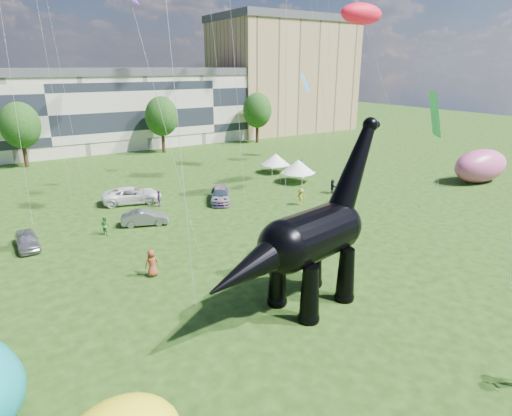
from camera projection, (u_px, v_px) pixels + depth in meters
ground at (373, 327)px, 23.13m from camera, size 220.00×220.00×0.00m
terrace_row at (44, 116)px, 67.03m from camera, size 78.00×11.00×12.00m
apartment_block at (282, 78)px, 92.04m from camera, size 28.00×18.00×22.00m
tree_mid_left at (20, 121)px, 57.69m from camera, size 5.20×5.20×9.44m
tree_mid_right at (161, 113)px, 67.77m from camera, size 5.20×5.20×9.44m
tree_far_right at (257, 108)px, 76.83m from camera, size 5.20×5.20×9.44m
dinosaur_sculpture at (307, 240)px, 23.99m from camera, size 13.45×4.85×10.96m
car_silver at (27, 240)px, 32.96m from camera, size 1.64×3.92×1.32m
car_grey at (145, 218)px, 37.82m from camera, size 4.31×2.70×1.34m
car_white at (132, 195)px, 43.88m from camera, size 6.36×4.01×1.64m
car_dark at (220, 195)px, 44.26m from camera, size 3.95×5.24×1.41m
gazebo_near at (275, 159)px, 56.00m from camera, size 3.77×3.77×2.56m
gazebo_far at (298, 167)px, 51.27m from camera, size 5.18×5.18×2.79m
inflatable_pink at (481, 166)px, 51.47m from camera, size 8.25×4.55×3.99m
visitors at (212, 232)px, 34.01m from camera, size 47.20×38.40×1.90m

